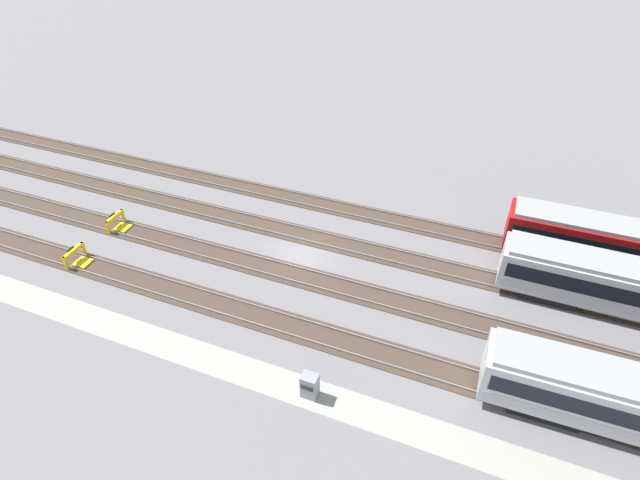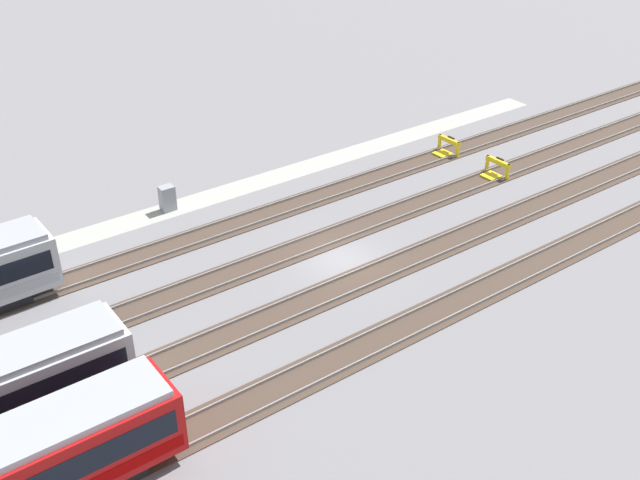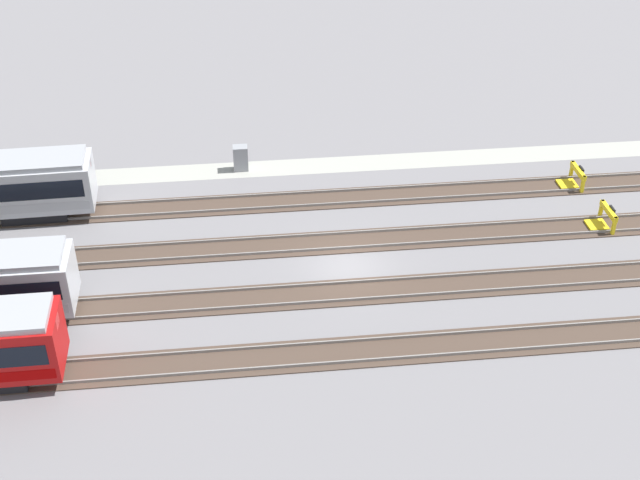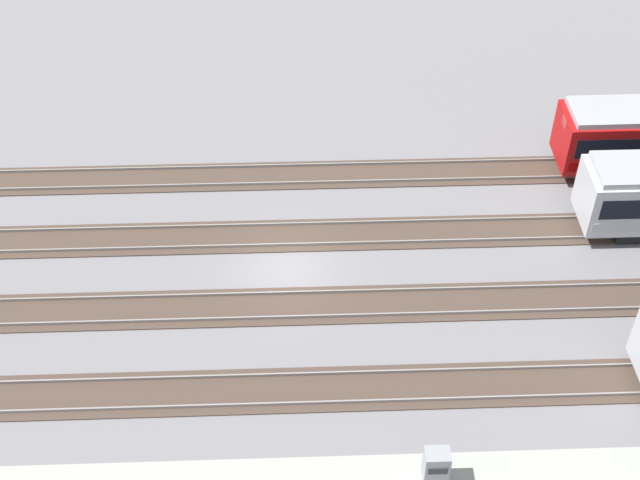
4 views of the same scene
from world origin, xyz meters
name	(u,v)px [view 2 (image 2 of 4)]	position (x,y,z in m)	size (l,w,h in m)	color
ground_plane	(341,260)	(0.00, 0.00, 0.00)	(400.00, 400.00, 0.00)	slate
service_walkway	(242,187)	(0.00, -10.88, 0.00)	(54.00, 2.00, 0.01)	#9E9E93
rail_track_nearest	(275,211)	(0.00, -6.80, 0.04)	(90.00, 2.24, 0.21)	#47382D
rail_track_near_inner	(318,242)	(0.00, -2.27, 0.04)	(90.00, 2.24, 0.21)	#47382D
rail_track_middle	(367,277)	(0.00, 2.27, 0.04)	(90.00, 2.24, 0.21)	#47382D
rail_track_far_inner	(425,319)	(0.00, 6.80, 0.04)	(90.00, 2.24, 0.21)	#47382D
bumper_stop_nearest_track	(446,148)	(-14.61, -6.79, 0.51)	(1.36, 2.01, 1.22)	yellow
bumper_stop_near_inner_track	(495,169)	(-14.74, -2.26, 0.51)	(1.36, 2.01, 1.22)	yellow
electrical_cabinet	(167,198)	(5.23, -10.96, 0.80)	(0.90, 0.73, 1.60)	gray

